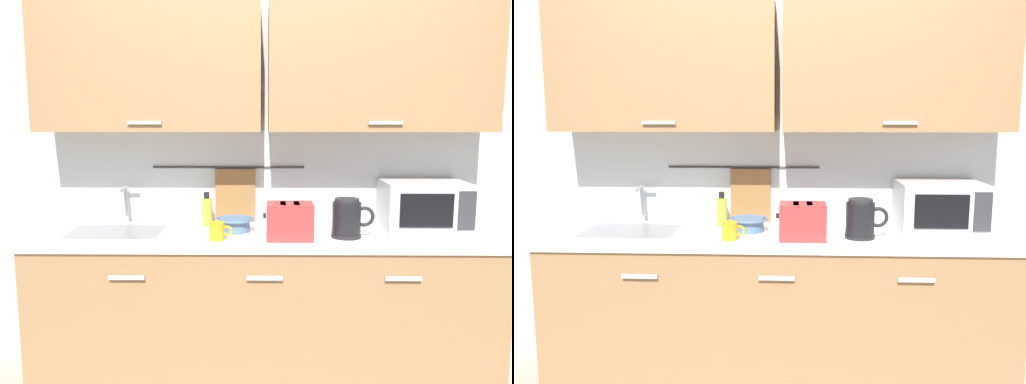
# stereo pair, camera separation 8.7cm
# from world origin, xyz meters

# --- Properties ---
(counter_unit) EXTENTS (2.53, 0.64, 0.90)m
(counter_unit) POSITION_xyz_m (-0.01, 0.30, 0.46)
(counter_unit) COLOR #997047
(counter_unit) RESTS_ON ground
(back_wall_assembly) EXTENTS (3.70, 0.41, 2.50)m
(back_wall_assembly) POSITION_xyz_m (-0.00, 0.53, 1.52)
(back_wall_assembly) COLOR silver
(back_wall_assembly) RESTS_ON ground
(sink_faucet) EXTENTS (0.09, 0.17, 0.22)m
(sink_faucet) POSITION_xyz_m (-0.82, 0.53, 1.04)
(sink_faucet) COLOR #B2B5BA
(sink_faucet) RESTS_ON counter_unit
(microwave) EXTENTS (0.46, 0.35, 0.27)m
(microwave) POSITION_xyz_m (0.90, 0.41, 1.04)
(microwave) COLOR silver
(microwave) RESTS_ON counter_unit
(electric_kettle) EXTENTS (0.23, 0.16, 0.21)m
(electric_kettle) POSITION_xyz_m (0.44, 0.19, 1.00)
(electric_kettle) COLOR black
(electric_kettle) RESTS_ON counter_unit
(dish_soap_bottle) EXTENTS (0.06, 0.06, 0.20)m
(dish_soap_bottle) POSITION_xyz_m (-0.34, 0.48, 0.99)
(dish_soap_bottle) COLOR yellow
(dish_soap_bottle) RESTS_ON counter_unit
(mug_near_sink) EXTENTS (0.12, 0.08, 0.09)m
(mug_near_sink) POSITION_xyz_m (-0.24, 0.12, 0.95)
(mug_near_sink) COLOR orange
(mug_near_sink) RESTS_ON counter_unit
(mixing_bowl) EXTENTS (0.21, 0.21, 0.08)m
(mixing_bowl) POSITION_xyz_m (-0.17, 0.32, 0.94)
(mixing_bowl) COLOR #4C7093
(mixing_bowl) RESTS_ON counter_unit
(toaster) EXTENTS (0.26, 0.17, 0.19)m
(toaster) POSITION_xyz_m (0.13, 0.15, 1.00)
(toaster) COLOR red
(toaster) RESTS_ON counter_unit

